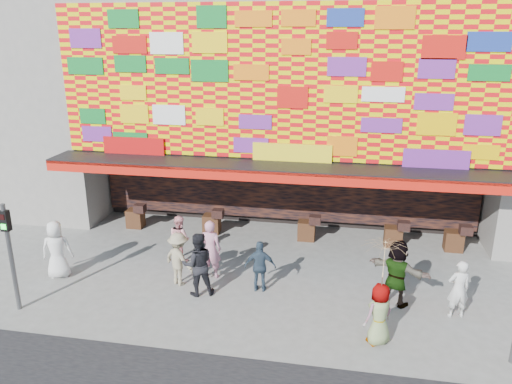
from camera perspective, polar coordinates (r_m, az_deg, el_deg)
ground at (r=14.13m, az=-0.10°, el=-12.47°), size 90.00×90.00×0.00m
shop_building at (r=20.35m, az=4.27°, el=12.53°), size 15.20×9.40×10.00m
signal_left at (r=14.46m, az=-26.37°, el=-5.50°), size 0.22×0.20×3.00m
ped_a at (r=16.21m, az=-21.81°, el=-6.11°), size 1.02×0.84×1.79m
ped_b at (r=15.10m, az=-5.24°, el=-6.52°), size 0.67×0.44×1.83m
ped_c at (r=14.19m, az=-6.66°, el=-8.19°), size 1.10×0.99×1.86m
ped_d at (r=14.84m, az=-8.82°, el=-7.58°), size 1.20×1.03×1.61m
ped_e at (r=14.34m, az=0.49°, el=-8.50°), size 0.92×0.43×1.53m
ped_f at (r=14.13m, az=15.80°, el=-8.88°), size 1.80×1.29×1.88m
ped_g at (r=12.47m, az=13.90°, el=-13.41°), size 0.90×0.85×1.55m
ped_h at (r=14.12m, az=22.13°, el=-10.24°), size 0.65×0.50×1.59m
ped_i at (r=16.42m, az=-8.72°, el=-5.19°), size 0.93×0.90×1.51m
parasol at (r=11.81m, az=14.42°, el=-7.53°), size 1.27×1.29×1.93m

